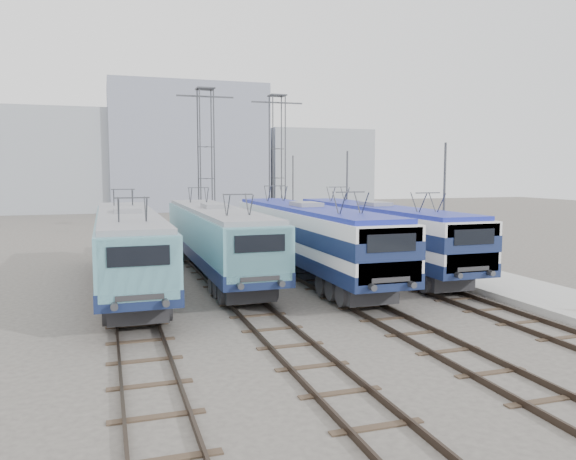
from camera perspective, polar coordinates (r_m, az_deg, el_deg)
The scene contains 14 objects.
ground at distance 24.42m, azimuth 0.82°, elevation -7.17°, with size 160.00×160.00×0.00m, color #514C47.
platform at distance 35.78m, azimuth 12.21°, elevation -2.86°, with size 4.00×70.00×0.30m, color #9E9E99.
locomotive_far_left at distance 27.24m, azimuth -15.93°, elevation -1.26°, with size 2.84×17.94×3.38m.
locomotive_center_left at distance 29.57m, azimuth -7.33°, elevation -0.52°, with size 2.84×17.94×3.38m.
locomotive_center_right at distance 29.21m, azimuth 1.97°, elevation -0.34°, with size 2.91×18.42×3.46m.
locomotive_far_right at distance 31.91m, azimuth 8.97°, elevation 0.01°, with size 2.83×17.90×3.36m.
catenary_tower_west at distance 45.17m, azimuth -8.32°, elevation 7.28°, with size 4.50×1.20×12.00m.
catenary_tower_east at distance 48.63m, azimuth -1.10°, elevation 7.24°, with size 4.50×1.20×12.00m.
mast_front at distance 29.50m, azimuth 15.54°, elevation 1.76°, with size 0.12×0.12×7.00m, color #3F4247.
mast_mid at distance 40.03m, azimuth 6.00°, elevation 2.99°, with size 0.12×0.12×7.00m, color #3F4247.
mast_rear at distance 51.21m, azimuth 0.51°, elevation 3.66°, with size 0.12×0.12×7.00m, color #3F4247.
building_west at distance 84.74m, azimuth -22.49°, elevation 6.48°, with size 18.00×12.00×14.00m, color #969DA6.
building_center at distance 85.38m, azimuth -10.29°, elevation 8.17°, with size 22.00×14.00×18.00m, color gray.
building_east at distance 90.25m, azimuth 2.50°, elevation 6.23°, with size 16.00×12.00×12.00m, color #969DA6.
Camera 1 is at (-7.71, -22.50, 5.54)m, focal length 35.00 mm.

